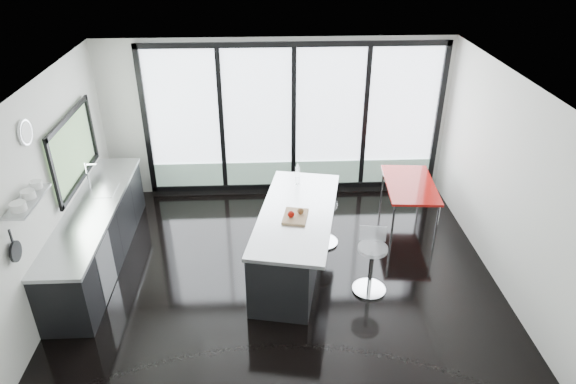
{
  "coord_description": "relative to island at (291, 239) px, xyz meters",
  "views": [
    {
      "loc": [
        -0.2,
        -5.94,
        4.61
      ],
      "look_at": [
        0.1,
        0.3,
        1.15
      ],
      "focal_mm": 32.0,
      "sensor_mm": 36.0,
      "label": 1
    }
  ],
  "objects": [
    {
      "name": "floor",
      "position": [
        -0.14,
        -0.09,
        -0.49
      ],
      "size": [
        6.0,
        5.0,
        0.0
      ],
      "primitive_type": "cube",
      "color": "black",
      "rests_on": "ground"
    },
    {
      "name": "ceiling",
      "position": [
        -0.14,
        -0.09,
        2.31
      ],
      "size": [
        6.0,
        5.0,
        0.0
      ],
      "primitive_type": "cube",
      "color": "white",
      "rests_on": "wall_back"
    },
    {
      "name": "wall_back",
      "position": [
        0.13,
        2.37,
        0.78
      ],
      "size": [
        6.0,
        0.09,
        2.8
      ],
      "color": "beige",
      "rests_on": "ground"
    },
    {
      "name": "wall_front",
      "position": [
        -0.14,
        -2.59,
        0.91
      ],
      "size": [
        6.0,
        0.0,
        2.8
      ],
      "primitive_type": "cube",
      "color": "beige",
      "rests_on": "ground"
    },
    {
      "name": "wall_left",
      "position": [
        -3.11,
        0.18,
        1.07
      ],
      "size": [
        0.26,
        5.0,
        2.8
      ],
      "color": "beige",
      "rests_on": "ground"
    },
    {
      "name": "wall_right",
      "position": [
        2.86,
        -0.09,
        0.91
      ],
      "size": [
        0.0,
        5.0,
        2.8
      ],
      "primitive_type": "cube",
      "color": "beige",
      "rests_on": "ground"
    },
    {
      "name": "counter_cabinets",
      "position": [
        -2.81,
        0.3,
        -0.03
      ],
      "size": [
        0.69,
        3.24,
        1.36
      ],
      "color": "black",
      "rests_on": "floor"
    },
    {
      "name": "island",
      "position": [
        0.0,
        0.0,
        0.0
      ],
      "size": [
        1.45,
        2.52,
        1.26
      ],
      "color": "black",
      "rests_on": "floor"
    },
    {
      "name": "bar_stool_near",
      "position": [
        1.04,
        -0.57,
        -0.13
      ],
      "size": [
        0.51,
        0.51,
        0.73
      ],
      "primitive_type": "cylinder",
      "rotation": [
        0.0,
        0.0,
        -0.13
      ],
      "color": "silver",
      "rests_on": "floor"
    },
    {
      "name": "bar_stool_far",
      "position": [
        0.54,
        0.6,
        -0.12
      ],
      "size": [
        0.53,
        0.53,
        0.73
      ],
      "primitive_type": "cylinder",
      "rotation": [
        0.0,
        0.0,
        0.15
      ],
      "color": "silver",
      "rests_on": "floor"
    },
    {
      "name": "red_table",
      "position": [
        1.99,
        1.16,
        -0.13
      ],
      "size": [
        0.88,
        1.41,
        0.72
      ],
      "primitive_type": "cube",
      "rotation": [
        0.0,
        0.0,
        -0.08
      ],
      "color": "maroon",
      "rests_on": "floor"
    }
  ]
}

